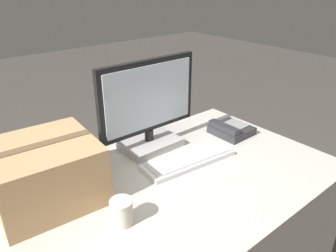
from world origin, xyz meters
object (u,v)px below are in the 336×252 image
at_px(desk_phone, 231,129).
at_px(paper_cup_right, 122,212).
at_px(cardboard_box, 45,172).
at_px(monitor, 149,110).
at_px(keyboard, 188,159).

xyz_separation_m(desk_phone, paper_cup_right, (-0.84, -0.22, 0.02)).
xyz_separation_m(desk_phone, cardboard_box, (-0.98, 0.08, 0.09)).
distance_m(monitor, desk_phone, 0.49).
relative_size(monitor, desk_phone, 2.71).
xyz_separation_m(monitor, desk_phone, (0.43, -0.17, -0.17)).
relative_size(monitor, paper_cup_right, 5.59).
bearing_deg(keyboard, desk_phone, 15.64).
distance_m(desk_phone, cardboard_box, 0.99).
distance_m(monitor, paper_cup_right, 0.59).
height_order(keyboard, cardboard_box, cardboard_box).
relative_size(keyboard, desk_phone, 2.34).
bearing_deg(paper_cup_right, keyboard, 18.43).
distance_m(monitor, keyboard, 0.30).
bearing_deg(paper_cup_right, desk_phone, 14.74).
bearing_deg(monitor, keyboard, -78.22).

